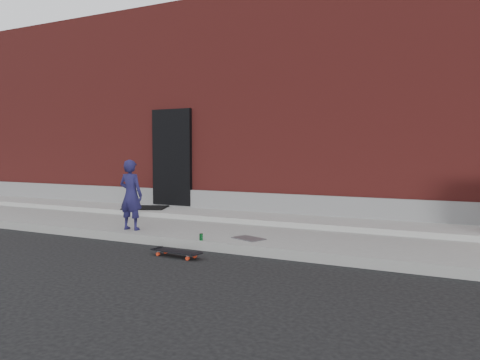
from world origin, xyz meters
The scene contains 9 objects.
ground centered at (0.00, 0.00, 0.00)m, with size 80.00×80.00×0.00m, color black.
sidewalk centered at (0.00, 1.50, 0.07)m, with size 20.00×3.00×0.15m, color gray.
apron centered at (0.00, 2.40, 0.20)m, with size 20.00×1.20×0.10m, color gray.
building centered at (0.00, 6.99, 2.50)m, with size 20.00×8.10×5.00m.
child centered at (-1.67, 0.35, 0.77)m, with size 0.45×0.30×1.24m, color #19163F.
skateboard centered at (-0.11, -0.54, 0.07)m, with size 0.81×0.27×0.09m.
soda_can centered at (-0.04, 0.05, 0.20)m, with size 0.06×0.06×0.11m, color #177330.
doormat centered at (-2.90, 2.32, 0.26)m, with size 0.92×0.74×0.03m, color black.
utility_plate centered at (0.57, 0.49, 0.16)m, with size 0.50×0.32×0.01m, color #5B5B60.
Camera 1 is at (3.74, -6.15, 1.55)m, focal length 35.00 mm.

